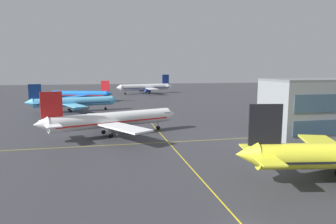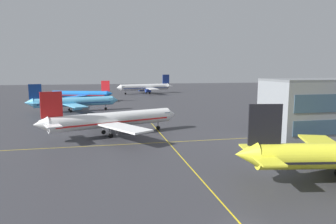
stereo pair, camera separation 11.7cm
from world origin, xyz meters
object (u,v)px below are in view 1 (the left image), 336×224
(airliner_second_row, at_px, (112,120))
(airliner_far_right_stand, at_px, (145,87))
(airliner_third_row, at_px, (73,102))
(airliner_far_left_stand, at_px, (81,94))

(airliner_second_row, distance_m, airliner_far_right_stand, 123.76)
(airliner_second_row, xyz_separation_m, airliner_third_row, (-12.89, 44.27, -0.18))
(airliner_third_row, bearing_deg, airliner_far_right_stand, 64.05)
(airliner_far_left_stand, xyz_separation_m, airliner_far_right_stand, (37.40, 40.08, 0.68))
(airliner_third_row, height_order, airliner_far_left_stand, airliner_third_row)
(airliner_second_row, distance_m, airliner_third_row, 46.11)
(airliner_third_row, bearing_deg, airliner_second_row, -73.77)
(airliner_third_row, height_order, airliner_far_right_stand, airliner_far_right_stand)
(airliner_far_left_stand, distance_m, airliner_far_right_stand, 54.82)
(airliner_third_row, relative_size, airliner_far_left_stand, 1.04)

